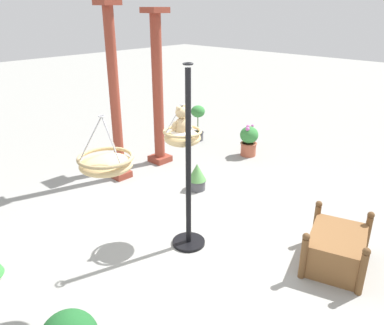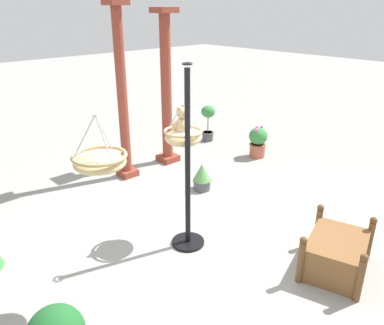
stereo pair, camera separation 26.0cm
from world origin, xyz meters
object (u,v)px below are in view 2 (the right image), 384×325
(greenhouse_pillar_left, at_px, (166,92))
(potted_plant_bushy_green, at_px, (202,177))
(display_pole_central, at_px, (188,195))
(wooden_planter_box, at_px, (336,253))
(potted_plant_flowering_red, at_px, (208,121))
(hanging_basket_with_teddy, at_px, (183,136))
(potted_plant_small_succulent, at_px, (258,141))
(hanging_basket_left_high, at_px, (100,161))
(greenhouse_pillar_right, at_px, (122,98))
(teddy_bear, at_px, (182,123))

(greenhouse_pillar_left, distance_m, potted_plant_bushy_green, 1.91)
(display_pole_central, relative_size, potted_plant_bushy_green, 5.00)
(wooden_planter_box, bearing_deg, potted_plant_flowering_red, 62.75)
(greenhouse_pillar_left, distance_m, wooden_planter_box, 4.34)
(potted_plant_bushy_green, bearing_deg, wooden_planter_box, -97.54)
(hanging_basket_with_teddy, xyz_separation_m, greenhouse_pillar_left, (1.55, 2.22, -0.00))
(potted_plant_small_succulent, bearing_deg, potted_plant_flowering_red, 91.02)
(hanging_basket_left_high, height_order, greenhouse_pillar_right, greenhouse_pillar_right)
(greenhouse_pillar_left, height_order, wooden_planter_box, greenhouse_pillar_left)
(hanging_basket_left_high, relative_size, wooden_planter_box, 0.51)
(display_pole_central, xyz_separation_m, potted_plant_flowering_red, (3.21, 2.81, -0.25))
(hanging_basket_with_teddy, distance_m, potted_plant_bushy_green, 1.82)
(hanging_basket_left_high, height_order, potted_plant_small_succulent, hanging_basket_left_high)
(greenhouse_pillar_right, xyz_separation_m, wooden_planter_box, (0.26, -4.05, -1.26))
(greenhouse_pillar_right, height_order, potted_plant_bushy_green, greenhouse_pillar_right)
(greenhouse_pillar_right, bearing_deg, potted_plant_bushy_green, -66.11)
(display_pole_central, distance_m, wooden_planter_box, 1.94)
(hanging_basket_with_teddy, bearing_deg, potted_plant_flowering_red, 39.85)
(greenhouse_pillar_left, relative_size, potted_plant_flowering_red, 3.50)
(display_pole_central, bearing_deg, wooden_planter_box, -60.25)
(display_pole_central, relative_size, hanging_basket_with_teddy, 4.39)
(teddy_bear, bearing_deg, hanging_basket_with_teddy, -90.00)
(display_pole_central, xyz_separation_m, potted_plant_small_succulent, (3.24, 1.35, -0.40))
(hanging_basket_with_teddy, bearing_deg, display_pole_central, -120.96)
(greenhouse_pillar_left, xyz_separation_m, potted_plant_bushy_green, (-0.42, -1.43, -1.19))
(greenhouse_pillar_left, xyz_separation_m, potted_plant_small_succulent, (1.53, -1.12, -1.09))
(display_pole_central, bearing_deg, hanging_basket_left_high, -171.71)
(teddy_bear, bearing_deg, greenhouse_pillar_right, 76.48)
(greenhouse_pillar_right, bearing_deg, teddy_bear, -103.52)
(display_pole_central, relative_size, greenhouse_pillar_right, 0.78)
(greenhouse_pillar_left, relative_size, potted_plant_small_succulent, 4.43)
(hanging_basket_left_high, distance_m, potted_plant_bushy_green, 3.18)
(teddy_bear, xyz_separation_m, potted_plant_flowering_red, (3.06, 2.53, -1.13))
(hanging_basket_with_teddy, xyz_separation_m, hanging_basket_left_high, (-1.45, -0.44, 0.20))
(hanging_basket_with_teddy, bearing_deg, teddy_bear, 90.00)
(greenhouse_pillar_right, distance_m, potted_plant_bushy_green, 1.97)
(teddy_bear, bearing_deg, potted_plant_flowering_red, 39.62)
(greenhouse_pillar_right, distance_m, potted_plant_small_succulent, 3.01)
(teddy_bear, relative_size, potted_plant_bushy_green, 0.85)
(potted_plant_flowering_red, bearing_deg, teddy_bear, -140.38)
(hanging_basket_with_teddy, distance_m, greenhouse_pillar_right, 2.24)
(potted_plant_small_succulent, bearing_deg, wooden_planter_box, -127.78)
(potted_plant_flowering_red, height_order, potted_plant_small_succulent, potted_plant_flowering_red)
(hanging_basket_left_high, distance_m, potted_plant_small_succulent, 4.96)
(wooden_planter_box, distance_m, potted_plant_small_succulent, 3.77)
(hanging_basket_with_teddy, bearing_deg, potted_plant_bushy_green, 34.86)
(display_pole_central, height_order, hanging_basket_with_teddy, display_pole_central)
(potted_plant_flowering_red, distance_m, potted_plant_small_succulent, 1.46)
(hanging_basket_with_teddy, distance_m, hanging_basket_left_high, 1.53)
(hanging_basket_with_teddy, bearing_deg, potted_plant_small_succulent, 19.66)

